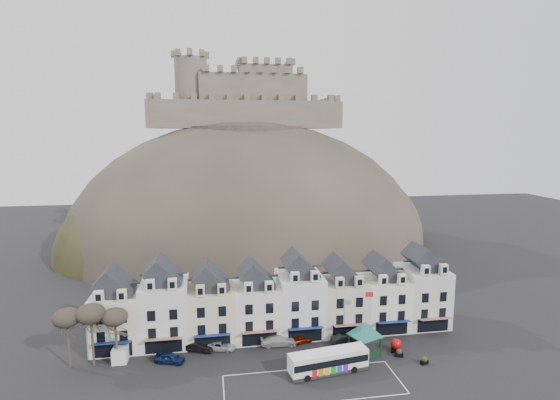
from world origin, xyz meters
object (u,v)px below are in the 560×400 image
at_px(bus, 328,361).
at_px(white_van, 122,351).
at_px(car_maroon, 300,339).
at_px(bus_shelter, 365,329).
at_px(car_navy, 170,358).
at_px(car_silver, 220,346).
at_px(car_black, 199,347).
at_px(flagpole, 365,315).
at_px(red_buoy, 396,345).
at_px(car_white, 279,340).
at_px(car_charcoal, 345,339).

relative_size(bus, white_van, 2.41).
bearing_deg(car_maroon, white_van, 72.93).
relative_size(bus, bus_shelter, 1.54).
bearing_deg(white_van, car_maroon, 0.38).
xyz_separation_m(car_navy, car_maroon, (18.71, 2.50, -0.09)).
bearing_deg(car_silver, car_black, 105.17).
bearing_deg(car_silver, bus, -106.23).
height_order(car_black, car_silver, car_black).
height_order(bus_shelter, flagpole, flagpole).
bearing_deg(car_silver, white_van, 105.17).
height_order(car_silver, car_maroon, car_maroon).
height_order(red_buoy, car_navy, red_buoy).
xyz_separation_m(bus, car_silver, (-13.71, 8.37, -1.03)).
bearing_deg(bus, bus_shelter, 22.22).
relative_size(red_buoy, white_van, 0.43).
bearing_deg(white_van, bus_shelter, -7.38).
bearing_deg(bus_shelter, white_van, 149.71).
bearing_deg(car_maroon, bus_shelter, -136.10).
distance_m(red_buoy, car_white, 16.87).
xyz_separation_m(car_navy, car_charcoal, (25.29, 1.44, -0.01)).
distance_m(white_van, car_white, 22.08).
relative_size(car_white, car_charcoal, 1.30).
bearing_deg(car_navy, car_silver, -50.74).
relative_size(car_navy, car_silver, 0.96).
bearing_deg(car_navy, flagpole, -70.96).
bearing_deg(car_black, car_maroon, -68.49).
relative_size(bus, flagpole, 1.24).
height_order(bus, car_navy, bus).
distance_m(car_white, car_maroon, 3.29).
distance_m(car_navy, car_white, 15.62).
relative_size(flagpole, white_van, 1.94).
bearing_deg(bus_shelter, flagpole, 48.91).
bearing_deg(flagpole, white_van, 175.57).
distance_m(bus, car_white, 9.89).
distance_m(white_van, car_maroon, 25.37).
xyz_separation_m(bus_shelter, white_van, (-33.63, 4.59, -2.70)).
distance_m(car_silver, car_white, 8.52).
xyz_separation_m(flagpole, white_van, (-34.28, 2.66, -3.94)).
xyz_separation_m(car_maroon, car_charcoal, (6.58, -1.06, 0.08)).
distance_m(bus_shelter, car_black, 23.71).
xyz_separation_m(car_silver, car_white, (8.51, 0.00, 0.18)).
xyz_separation_m(bus_shelter, car_silver, (-20.07, 4.59, -3.11)).
bearing_deg(red_buoy, white_van, 173.20).
xyz_separation_m(car_black, car_white, (11.51, 0.00, 0.11)).
bearing_deg(bus, car_silver, 140.04).
xyz_separation_m(flagpole, car_black, (-23.71, 2.66, -4.27)).
distance_m(bus_shelter, white_van, 34.05).
height_order(car_maroon, car_charcoal, car_charcoal).
height_order(car_black, car_white, car_white).
bearing_deg(car_charcoal, car_white, 74.85).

